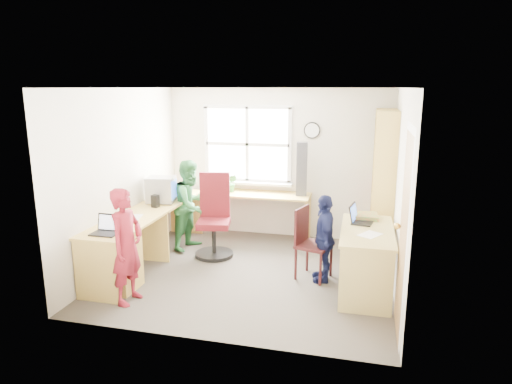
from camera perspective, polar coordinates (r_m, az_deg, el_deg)
room at (r=5.86m, az=-0.25°, el=1.26°), size 3.64×3.44×2.44m
l_desk at (r=6.17m, az=-13.15°, el=-5.81°), size 2.38×2.95×0.75m
right_desk at (r=5.63m, az=13.65°, el=-6.63°), size 0.63×1.33×0.76m
bookshelf at (r=6.81m, az=15.56°, el=0.58°), size 0.30×1.02×2.10m
swivel_chair at (r=6.67m, az=-5.24°, el=-3.57°), size 0.66×0.66×1.20m
wooden_chair at (r=5.90m, az=6.66°, el=-6.00°), size 0.50×0.50×0.92m
crt_monitor at (r=6.82m, az=-11.78°, el=0.30°), size 0.44×0.41×0.38m
laptop_left at (r=5.59m, az=-18.13°, el=-4.41°), size 0.31×0.26×0.21m
laptop_right at (r=5.83m, az=12.74°, el=-3.20°), size 0.32×0.37×0.22m
speaker_a at (r=6.58m, az=-12.48°, el=-1.13°), size 0.10×0.10×0.18m
speaker_b at (r=7.06m, az=-10.90°, el=-0.14°), size 0.10×0.10×0.17m
cd_tower at (r=7.11m, az=5.73°, el=2.87°), size 0.18×0.17×0.84m
game_box at (r=6.01m, az=13.53°, el=-2.97°), size 0.32×0.32×0.06m
paper_a at (r=6.15m, az=-15.25°, el=-3.11°), size 0.29×0.36×0.00m
paper_b at (r=5.38m, az=14.05°, el=-5.19°), size 0.31×0.33×0.00m
potted_plant at (r=7.36m, az=-3.04°, el=1.09°), size 0.16×0.13×0.29m
person_red at (r=5.35m, az=-15.86°, el=-6.53°), size 0.36×0.51×1.33m
person_green at (r=6.94m, az=-8.11°, el=-1.58°), size 0.66×0.77×1.36m
person_navy at (r=5.81m, az=8.51°, el=-5.73°), size 0.38×0.69×1.12m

